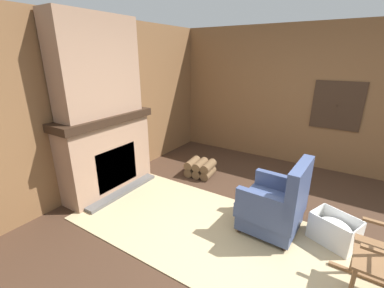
{
  "coord_description": "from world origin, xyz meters",
  "views": [
    {
      "loc": [
        0.6,
        -2.41,
        2.06
      ],
      "look_at": [
        -1.18,
        0.38,
        0.9
      ],
      "focal_mm": 24.0,
      "sensor_mm": 36.0,
      "label": 1
    }
  ],
  "objects_px": {
    "armchair": "(275,206)",
    "oil_lamp_vase": "(82,111)",
    "laundry_basket": "(334,230)",
    "firewood_stack": "(200,168)",
    "decorative_plate_on_mantel": "(100,106)",
    "storage_case": "(116,106)"
  },
  "relations": [
    {
      "from": "armchair",
      "to": "decorative_plate_on_mantel",
      "type": "bearing_deg",
      "value": 10.57
    },
    {
      "from": "armchair",
      "to": "oil_lamp_vase",
      "type": "distance_m",
      "value": 2.81
    },
    {
      "from": "laundry_basket",
      "to": "oil_lamp_vase",
      "type": "height_order",
      "value": "oil_lamp_vase"
    },
    {
      "from": "oil_lamp_vase",
      "to": "storage_case",
      "type": "xyz_separation_m",
      "value": [
        0.0,
        0.6,
        -0.04
      ]
    },
    {
      "from": "armchair",
      "to": "laundry_basket",
      "type": "distance_m",
      "value": 0.69
    },
    {
      "from": "laundry_basket",
      "to": "decorative_plate_on_mantel",
      "type": "bearing_deg",
      "value": -171.23
    },
    {
      "from": "decorative_plate_on_mantel",
      "to": "armchair",
      "type": "bearing_deg",
      "value": 7.62
    },
    {
      "from": "oil_lamp_vase",
      "to": "storage_case",
      "type": "bearing_deg",
      "value": 89.99
    },
    {
      "from": "storage_case",
      "to": "oil_lamp_vase",
      "type": "bearing_deg",
      "value": -90.01
    },
    {
      "from": "armchair",
      "to": "laundry_basket",
      "type": "bearing_deg",
      "value": -163.78
    },
    {
      "from": "armchair",
      "to": "firewood_stack",
      "type": "bearing_deg",
      "value": -25.38
    },
    {
      "from": "armchair",
      "to": "oil_lamp_vase",
      "type": "bearing_deg",
      "value": 17.54
    },
    {
      "from": "storage_case",
      "to": "firewood_stack",
      "type": "bearing_deg",
      "value": 41.15
    },
    {
      "from": "firewood_stack",
      "to": "laundry_basket",
      "type": "xyz_separation_m",
      "value": [
        2.18,
        -0.67,
        0.03
      ]
    },
    {
      "from": "laundry_basket",
      "to": "firewood_stack",
      "type": "bearing_deg",
      "value": 162.81
    },
    {
      "from": "armchair",
      "to": "oil_lamp_vase",
      "type": "height_order",
      "value": "oil_lamp_vase"
    },
    {
      "from": "firewood_stack",
      "to": "decorative_plate_on_mantel",
      "type": "distance_m",
      "value": 1.97
    },
    {
      "from": "firewood_stack",
      "to": "storage_case",
      "type": "bearing_deg",
      "value": -138.85
    },
    {
      "from": "storage_case",
      "to": "decorative_plate_on_mantel",
      "type": "height_order",
      "value": "decorative_plate_on_mantel"
    },
    {
      "from": "laundry_basket",
      "to": "decorative_plate_on_mantel",
      "type": "height_order",
      "value": "decorative_plate_on_mantel"
    },
    {
      "from": "firewood_stack",
      "to": "laundry_basket",
      "type": "relative_size",
      "value": 0.9
    },
    {
      "from": "firewood_stack",
      "to": "laundry_basket",
      "type": "distance_m",
      "value": 2.28
    }
  ]
}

